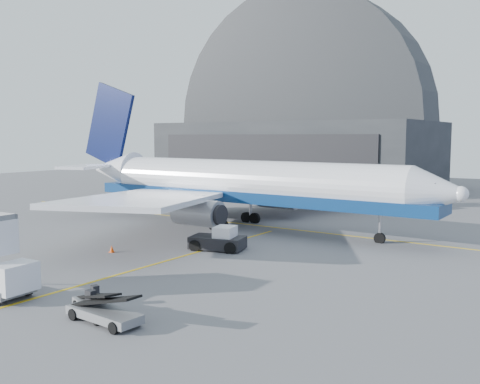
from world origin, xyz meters
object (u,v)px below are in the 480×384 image
Objects in this scene: belt_loader_b at (98,305)px; belt_loader_a at (104,312)px; pushback_tug at (219,241)px; airliner at (235,183)px.

belt_loader_a is at bearing -8.86° from belt_loader_b.
pushback_tug is 1.13× the size of belt_loader_b.
airliner is 9.35× the size of pushback_tug.
pushback_tug is 18.31m from belt_loader_a.
belt_loader_a is at bearing -87.40° from pushback_tug.
airliner is at bearing 129.44° from belt_loader_b.
belt_loader_b is at bearing -90.56° from pushback_tug.
belt_loader_a reaches higher than belt_loader_b.
belt_loader_b is (4.39, -16.78, -0.27)m from pushback_tug.
pushback_tug is at bearing 123.92° from belt_loader_b.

